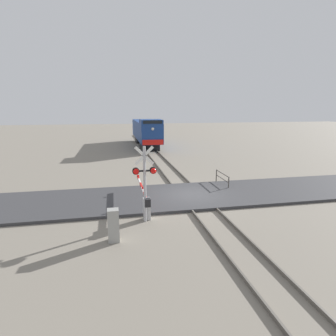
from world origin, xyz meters
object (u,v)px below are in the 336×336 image
Objects in this scene: locomotive at (146,131)px; guard_railing at (222,177)px; crossing_signal at (145,176)px; crossing_gate at (145,200)px; utility_cabinet at (113,225)px.

guard_railing is (2.92, -22.26, -1.54)m from locomotive.
crossing_signal is 0.67× the size of crossing_gate.
crossing_gate is (0.11, 1.01, -1.60)m from crossing_signal.
crossing_signal reaches higher than crossing_gate.
locomotive is 10.31× the size of utility_cabinet.
crossing_gate is 3.29m from utility_cabinet.
crossing_signal reaches higher than utility_cabinet.
guard_railing is (7.87, 7.20, -0.11)m from utility_cabinet.
locomotive is at bearing 83.04° from crossing_signal.
guard_railing is at bearing 35.30° from crossing_gate.
crossing_signal is 1.90m from crossing_gate.
locomotive is 27.86m from crossing_signal.
utility_cabinet is 10.67m from guard_railing.
utility_cabinet reaches higher than crossing_gate.
crossing_signal is 8.47m from guard_railing.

